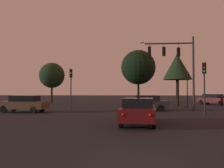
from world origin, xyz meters
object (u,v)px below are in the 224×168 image
(traffic_signal_mast_arm, at_px, (177,60))
(tree_left_far, at_px, (138,67))
(traffic_light_corner_left, at_px, (71,81))
(tree_center_horizon, at_px, (52,75))
(car_crossing_right, at_px, (146,103))
(traffic_light_corner_right, at_px, (187,83))
(car_far_lane, at_px, (213,99))
(tree_behind_sign, at_px, (177,67))
(car_nearside_lane, at_px, (139,111))
(car_crossing_left, at_px, (24,104))
(traffic_light_median, at_px, (204,78))

(traffic_signal_mast_arm, distance_m, tree_left_far, 14.67)
(traffic_light_corner_left, height_order, tree_center_horizon, tree_center_horizon)
(car_crossing_right, height_order, tree_center_horizon, tree_center_horizon)
(traffic_light_corner_right, relative_size, car_far_lane, 0.88)
(car_far_lane, bearing_deg, tree_behind_sign, -148.98)
(traffic_light_corner_right, relative_size, car_nearside_lane, 0.89)
(tree_behind_sign, bearing_deg, car_far_lane, 31.02)
(car_far_lane, bearing_deg, car_crossing_left, -147.90)
(tree_left_far, xyz_separation_m, tree_center_horizon, (-13.91, -1.07, -1.32))
(car_crossing_left, distance_m, car_crossing_right, 11.62)
(car_nearside_lane, relative_size, car_crossing_left, 1.02)
(traffic_light_corner_left, bearing_deg, tree_left_far, 60.59)
(traffic_light_corner_right, xyz_separation_m, car_crossing_right, (-5.00, -3.91, -2.12))
(tree_behind_sign, xyz_separation_m, tree_center_horizon, (-18.67, 5.76, -0.66))
(car_far_lane, bearing_deg, traffic_light_corner_left, -150.62)
(traffic_light_median, bearing_deg, car_nearside_lane, -133.35)
(car_crossing_right, bearing_deg, car_far_lane, 46.58)
(traffic_light_median, distance_m, car_crossing_right, 6.24)
(traffic_light_median, xyz_separation_m, tree_center_horizon, (-18.46, 17.09, 1.45))
(traffic_light_corner_left, bearing_deg, traffic_light_median, -20.42)
(traffic_light_median, distance_m, car_crossing_left, 15.96)
(traffic_light_corner_right, bearing_deg, car_far_lane, 52.61)
(traffic_light_corner_right, height_order, car_far_lane, traffic_light_corner_right)
(traffic_signal_mast_arm, bearing_deg, tree_behind_sign, 77.78)
(car_crossing_right, bearing_deg, tree_center_horizon, 136.51)
(traffic_signal_mast_arm, height_order, car_nearside_lane, traffic_signal_mast_arm)
(traffic_signal_mast_arm, bearing_deg, traffic_light_median, -69.97)
(car_far_lane, bearing_deg, traffic_signal_mast_arm, -124.09)
(traffic_signal_mast_arm, xyz_separation_m, traffic_light_corner_left, (-10.82, 0.69, -2.03))
(traffic_light_corner_left, relative_size, car_nearside_lane, 0.92)
(traffic_signal_mast_arm, bearing_deg, car_crossing_left, -169.38)
(traffic_light_corner_right, xyz_separation_m, tree_center_horizon, (-19.03, 9.40, 1.57))
(traffic_light_median, height_order, tree_left_far, tree_left_far)
(tree_behind_sign, bearing_deg, traffic_light_median, -91.08)
(traffic_light_median, bearing_deg, tree_left_far, 104.08)
(traffic_light_corner_right, xyz_separation_m, car_far_lane, (5.45, 7.13, -2.12))
(traffic_light_corner_left, relative_size, car_far_lane, 0.92)
(tree_center_horizon, bearing_deg, tree_behind_sign, -17.13)
(tree_left_far, bearing_deg, traffic_light_corner_right, -63.93)
(car_crossing_right, bearing_deg, traffic_light_median, -40.48)
(car_nearside_lane, xyz_separation_m, tree_left_far, (1.08, 24.14, 5.00))
(traffic_light_median, xyz_separation_m, car_nearside_lane, (-5.64, -5.97, -2.23))
(tree_behind_sign, bearing_deg, tree_center_horizon, 162.87)
(tree_left_far, bearing_deg, tree_center_horizon, -175.60)
(car_nearside_lane, distance_m, tree_left_far, 24.67)
(car_crossing_right, bearing_deg, tree_left_far, 90.49)
(traffic_light_median, distance_m, tree_left_far, 18.93)
(tree_behind_sign, bearing_deg, car_crossing_right, -121.59)
(car_far_lane, height_order, tree_behind_sign, tree_behind_sign)
(traffic_light_corner_left, height_order, traffic_light_corner_right, traffic_light_corner_left)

